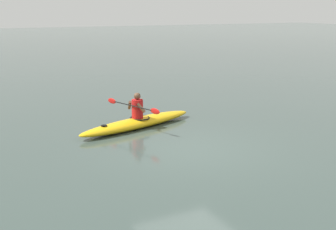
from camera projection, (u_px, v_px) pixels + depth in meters
name	position (u px, v px, depth m)	size (l,w,h in m)	color
ground_plane	(190.00, 149.00, 11.72)	(160.00, 160.00, 0.00)	#384742
kayak	(138.00, 123.00, 13.83)	(4.35, 1.90, 0.32)	#EAB214
kayaker	(137.00, 107.00, 13.69)	(0.74, 2.36, 0.79)	red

